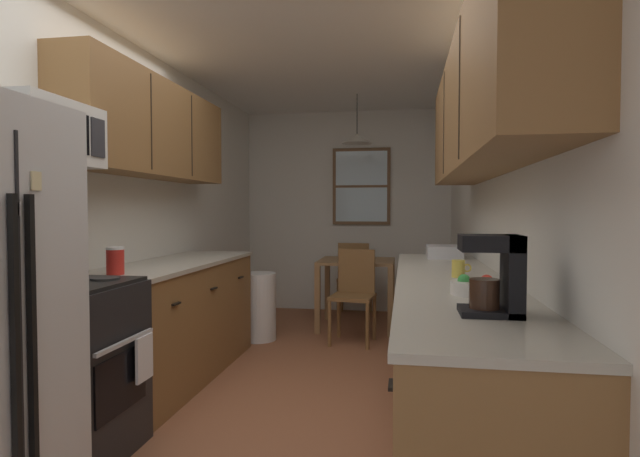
{
  "coord_description": "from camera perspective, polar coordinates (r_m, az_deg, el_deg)",
  "views": [
    {
      "loc": [
        0.73,
        -2.86,
        1.29
      ],
      "look_at": [
        0.04,
        1.26,
        1.14
      ],
      "focal_mm": 28.43,
      "sensor_mm": 36.0,
      "label": 1
    }
  ],
  "objects": [
    {
      "name": "dining_chair_far",
      "position": [
        6.17,
        3.88,
        -5.3
      ],
      "size": [
        0.4,
        0.4,
        0.9
      ],
      "color": "brown",
      "rests_on": "ground"
    },
    {
      "name": "ceiling_slab",
      "position": [
        4.14,
        -1.21,
        20.38
      ],
      "size": [
        4.4,
        9.0,
        0.08
      ],
      "primitive_type": "cube",
      "color": "white"
    },
    {
      "name": "dish_towel",
      "position": [
        2.94,
        -19.17,
        -13.61
      ],
      "size": [
        0.02,
        0.16,
        0.24
      ],
      "primitive_type": "cube",
      "color": "white"
    },
    {
      "name": "ground_plane",
      "position": [
        4.13,
        -1.18,
        -16.12
      ],
      "size": [
        12.0,
        12.0,
        0.0
      ],
      "primitive_type": "plane",
      "color": "#995B3D"
    },
    {
      "name": "back_window",
      "position": [
        6.47,
        4.68,
        4.75
      ],
      "size": [
        0.73,
        0.05,
        0.97
      ],
      "color": "brown"
    },
    {
      "name": "coffee_maker",
      "position": [
        1.99,
        19.43,
        -4.76
      ],
      "size": [
        0.22,
        0.18,
        0.3
      ],
      "color": "black",
      "rests_on": "counter_right"
    },
    {
      "name": "dining_chair_near",
      "position": [
        5.02,
        3.87,
        -7.0
      ],
      "size": [
        0.44,
        0.44,
        0.9
      ],
      "color": "brown",
      "rests_on": "ground"
    },
    {
      "name": "trash_bin",
      "position": [
        5.13,
        -6.93,
        -8.7
      ],
      "size": [
        0.35,
        0.35,
        0.67
      ],
      "primitive_type": "cylinder",
      "color": "white",
      "rests_on": "ground"
    },
    {
      "name": "wall_back",
      "position": [
        6.55,
        3.11,
        1.93
      ],
      "size": [
        4.4,
        0.1,
        2.55
      ],
      "primitive_type": "cube",
      "color": "silver",
      "rests_on": "ground"
    },
    {
      "name": "dish_rack",
      "position": [
        4.27,
        13.8,
        -2.56
      ],
      "size": [
        0.28,
        0.34,
        0.1
      ],
      "primitive_type": "cube",
      "color": "silver",
      "rests_on": "counter_right"
    },
    {
      "name": "wall_left",
      "position": [
        4.38,
        -18.83,
        1.76
      ],
      "size": [
        0.1,
        9.0,
        2.55
      ],
      "primitive_type": "cube",
      "color": "silver",
      "rests_on": "ground"
    },
    {
      "name": "pendant_light",
      "position": [
        5.59,
        4.19,
        10.05
      ],
      "size": [
        0.33,
        0.33,
        0.53
      ],
      "color": "black"
    },
    {
      "name": "upper_cabinets_left",
      "position": [
        4.07,
        -18.28,
        10.49
      ],
      "size": [
        0.33,
        2.02,
        0.71
      ],
      "color": "brown"
    },
    {
      "name": "upper_cabinets_right",
      "position": [
        3.01,
        17.62,
        12.89
      ],
      "size": [
        0.33,
        2.89,
        0.72
      ],
      "color": "brown"
    },
    {
      "name": "table_serving_bowl",
      "position": [
        5.58,
        3.93,
        -3.19
      ],
      "size": [
        0.18,
        0.18,
        0.06
      ],
      "primitive_type": "cylinder",
      "color": "silver",
      "rests_on": "dining_table"
    },
    {
      "name": "mug_by_coffeemaker",
      "position": [
        3.06,
        15.34,
        -4.38
      ],
      "size": [
        0.11,
        0.08,
        0.1
      ],
      "color": "#E5CC4C",
      "rests_on": "counter_right"
    },
    {
      "name": "counter_right",
      "position": [
        3.11,
        14.56,
        -13.66
      ],
      "size": [
        0.64,
        3.21,
        0.9
      ],
      "color": "brown",
      "rests_on": "ground"
    },
    {
      "name": "storage_canister",
      "position": [
        3.31,
        -22.05,
        -3.38
      ],
      "size": [
        0.11,
        0.11,
        0.17
      ],
      "color": "red",
      "rests_on": "counter_left"
    },
    {
      "name": "dining_table",
      "position": [
        5.58,
        4.15,
        -4.91
      ],
      "size": [
        0.81,
        0.74,
        0.75
      ],
      "color": "olive",
      "rests_on": "ground"
    },
    {
      "name": "fruit_bowl",
      "position": [
        2.46,
        17.09,
        -6.27
      ],
      "size": [
        0.23,
        0.23,
        0.09
      ],
      "color": "silver",
      "rests_on": "counter_right"
    },
    {
      "name": "microwave_over_range",
      "position": [
        2.99,
        -28.98,
        9.37
      ],
      "size": [
        0.39,
        0.59,
        0.32
      ],
      "color": "white"
    },
    {
      "name": "wall_right",
      "position": [
        3.91,
        18.65,
        1.74
      ],
      "size": [
        0.1,
        9.0,
        2.55
      ],
      "primitive_type": "cube",
      "color": "silver",
      "rests_on": "ground"
    },
    {
      "name": "counter_left",
      "position": [
        4.09,
        -15.95,
        -9.84
      ],
      "size": [
        0.64,
        1.94,
        0.9
      ],
      "color": "brown",
      "rests_on": "ground"
    },
    {
      "name": "stove_range",
      "position": [
        3.01,
        -26.82,
        -13.96
      ],
      "size": [
        0.66,
        0.65,
        1.1
      ],
      "color": "black",
      "rests_on": "ground"
    }
  ]
}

